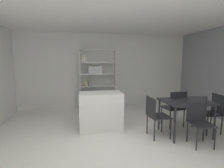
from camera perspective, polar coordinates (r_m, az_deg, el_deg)
name	(u,v)px	position (r m, az deg, el deg)	size (l,w,h in m)	color
ground_plane	(115,150)	(3.48, 0.93, -21.12)	(9.30, 9.30, 0.00)	silver
ceiling_slab	(115,2)	(3.20, 1.04, 25.75)	(6.76, 6.50, 0.06)	white
back_partition	(98,71)	(6.25, -4.74, 4.41)	(6.76, 0.06, 2.64)	silver
kitchen_island	(101,111)	(4.28, -3.81, -8.89)	(1.03, 0.62, 0.91)	silver
open_bookshelf	(95,79)	(5.91, -5.77, 1.71)	(1.24, 0.33, 2.05)	white
dining_table	(186,105)	(4.21, 23.38, -6.34)	(1.03, 0.84, 0.79)	#232328
dining_chair_island_side	(155,113)	(3.90, 14.16, -9.44)	(0.45, 0.45, 0.90)	#232328
dining_chair_window_side	(214,110)	(4.68, 30.86, -7.42)	(0.44, 0.45, 0.91)	#232328
dining_chair_near	(199,117)	(3.91, 26.98, -9.80)	(0.46, 0.46, 0.96)	#232328
dining_chair_far	(175,106)	(4.61, 20.38, -6.77)	(0.50, 0.50, 0.93)	#232328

